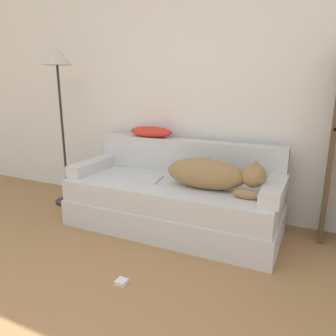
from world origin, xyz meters
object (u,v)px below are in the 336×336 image
object	(u,v)px
throw_pillow	(151,132)
power_adapter	(122,282)
laptop	(142,179)
floor_lamp	(58,77)
dog	(213,174)
couch	(173,205)

from	to	relation	value
throw_pillow	power_adapter	size ratio (longest dim) A/B	6.40
laptop	throw_pillow	xyz separation A→B (m)	(-0.12, 0.39, 0.36)
power_adapter	laptop	bearing A→B (deg)	111.13
floor_lamp	power_adapter	distance (m)	2.15
laptop	floor_lamp	bearing A→B (deg)	163.84
laptop	floor_lamp	world-z (taller)	floor_lamp
dog	laptop	bearing A→B (deg)	-179.68
throw_pillow	floor_lamp	world-z (taller)	floor_lamp
power_adapter	floor_lamp	bearing A→B (deg)	143.32
couch	laptop	distance (m)	0.36
dog	power_adapter	distance (m)	1.09
couch	floor_lamp	size ratio (longest dim) A/B	1.16
power_adapter	throw_pillow	bearing A→B (deg)	109.88
throw_pillow	couch	bearing A→B (deg)	-40.39
laptop	dog	bearing A→B (deg)	-8.51
couch	floor_lamp	distance (m)	1.72
laptop	throw_pillow	world-z (taller)	throw_pillow
dog	throw_pillow	world-z (taller)	throw_pillow
couch	power_adapter	xyz separation A→B (m)	(0.06, -0.94, -0.20)
laptop	throw_pillow	bearing A→B (deg)	98.14
couch	power_adapter	distance (m)	0.96
throw_pillow	floor_lamp	distance (m)	1.08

